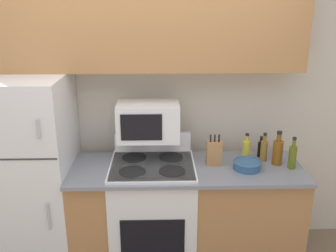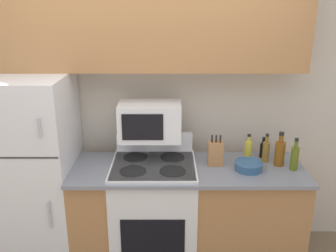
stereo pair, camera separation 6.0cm
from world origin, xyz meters
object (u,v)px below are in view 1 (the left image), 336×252
at_px(microwave, 148,121).
at_px(bottle_olive_oil, 292,156).
at_px(knife_block, 214,153).
at_px(bowl, 247,165).
at_px(bottle_vinegar, 264,150).
at_px(refrigerator, 34,175).
at_px(bottle_whiskey, 278,151).
at_px(stove, 153,213).
at_px(bottle_soy_sauce, 261,149).
at_px(bottle_cooking_spray, 246,149).

bearing_deg(microwave, bottle_olive_oil, -9.43).
relative_size(knife_block, bowl, 1.16).
relative_size(bowl, bottle_vinegar, 0.93).
distance_m(refrigerator, bowl, 1.71).
relative_size(bottle_whiskey, bottle_vinegar, 1.17).
height_order(knife_block, bowl, knife_block).
xyz_separation_m(stove, microwave, (-0.03, 0.14, 0.76)).
xyz_separation_m(microwave, bottle_olive_oil, (1.13, -0.19, -0.24)).
xyz_separation_m(stove, bowl, (0.74, -0.06, 0.46)).
height_order(knife_block, bottle_olive_oil, bottle_olive_oil).
distance_m(stove, bottle_soy_sauce, 1.05).
distance_m(refrigerator, stove, 1.02).
relative_size(microwave, bottle_soy_sauce, 2.75).
xyz_separation_m(microwave, bottle_soy_sauce, (0.94, 0.05, -0.27)).
xyz_separation_m(knife_block, bottle_cooking_spray, (0.28, 0.11, -0.01)).
bearing_deg(bowl, bottle_olive_oil, 1.30).
height_order(microwave, bottle_soy_sauce, microwave).
bearing_deg(bottle_whiskey, refrigerator, 179.14).
bearing_deg(refrigerator, bottle_vinegar, 1.25).
relative_size(refrigerator, bottle_soy_sauce, 9.01).
distance_m(bottle_whiskey, bottle_cooking_spray, 0.26).
xyz_separation_m(knife_block, bowl, (0.25, -0.10, -0.06)).
height_order(refrigerator, bottle_whiskey, refrigerator).
xyz_separation_m(bottle_soy_sauce, bottle_olive_oil, (0.19, -0.24, 0.03)).
relative_size(stove, microwave, 2.18).
bearing_deg(knife_block, bottle_vinegar, 8.53).
distance_m(bottle_soy_sauce, bottle_olive_oil, 0.30).
bearing_deg(microwave, knife_block, -10.53).
height_order(bottle_whiskey, bottle_olive_oil, bottle_whiskey).
bearing_deg(stove, knife_block, 4.77).
bearing_deg(bowl, bottle_vinegar, 43.24).
bearing_deg(bottle_soy_sauce, microwave, -176.82).
relative_size(refrigerator, microwave, 3.28).
distance_m(bottle_soy_sauce, bottle_cooking_spray, 0.14).
height_order(refrigerator, knife_block, refrigerator).
xyz_separation_m(bottle_whiskey, bottle_cooking_spray, (-0.23, 0.12, -0.02)).
xyz_separation_m(microwave, bowl, (0.77, -0.20, -0.30)).
height_order(bowl, bottle_whiskey, bottle_whiskey).
height_order(stove, microwave, microwave).
bearing_deg(refrigerator, bottle_soy_sauce, 3.91).
xyz_separation_m(bowl, bottle_vinegar, (0.17, 0.16, 0.06)).
distance_m(microwave, bottle_whiskey, 1.07).
relative_size(bottle_cooking_spray, bottle_olive_oil, 0.85).
relative_size(stove, bottle_olive_oil, 4.16).
distance_m(refrigerator, bottle_whiskey, 1.98).
bearing_deg(bowl, refrigerator, 175.98).
bearing_deg(refrigerator, bottle_olive_oil, -3.10).
height_order(refrigerator, bowl, refrigerator).
relative_size(refrigerator, bowl, 7.30).
relative_size(microwave, bottle_whiskey, 1.77).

